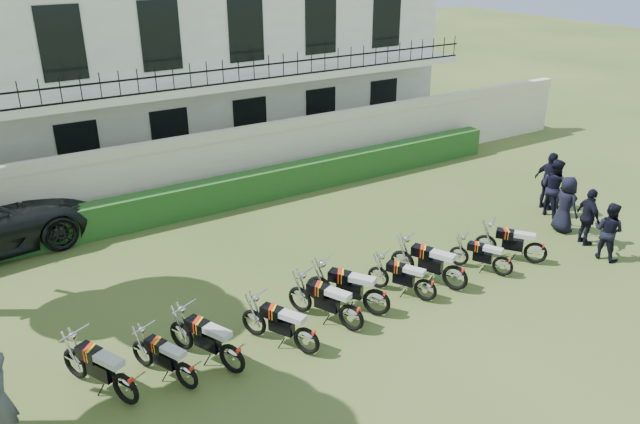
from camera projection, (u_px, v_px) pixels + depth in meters
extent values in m
plane|color=#38491D|center=(379.00, 303.00, 14.84)|extent=(100.00, 100.00, 0.00)
cube|color=beige|center=(237.00, 167.00, 20.67)|extent=(30.00, 0.30, 2.00)
cube|color=beige|center=(235.00, 133.00, 20.20)|extent=(30.00, 0.35, 0.30)
cube|color=#1E4117|center=(275.00, 182.00, 20.72)|extent=(18.00, 0.60, 1.00)
cube|color=white|center=(169.00, 62.00, 24.33)|extent=(20.00, 8.00, 7.00)
cube|color=white|center=(216.00, 84.00, 20.67)|extent=(20.00, 1.40, 0.25)
cube|color=black|center=(223.00, 69.00, 19.92)|extent=(20.00, 0.05, 0.05)
cube|color=black|center=(224.00, 83.00, 20.10)|extent=(20.00, 0.05, 0.05)
cube|color=black|center=(80.00, 156.00, 19.85)|extent=(1.30, 0.12, 2.20)
cube|color=black|center=(61.00, 43.00, 18.43)|extent=(1.30, 0.12, 2.20)
cube|color=black|center=(171.00, 141.00, 21.28)|extent=(1.30, 0.12, 2.20)
cube|color=black|center=(160.00, 35.00, 19.86)|extent=(1.30, 0.12, 2.20)
cube|color=black|center=(250.00, 128.00, 22.71)|extent=(1.30, 0.12, 2.20)
cube|color=black|center=(246.00, 29.00, 21.30)|extent=(1.30, 0.12, 2.20)
cube|color=black|center=(320.00, 116.00, 24.15)|extent=(1.30, 0.12, 2.20)
cube|color=black|center=(320.00, 23.00, 22.73)|extent=(1.30, 0.12, 2.20)
cube|color=black|center=(382.00, 106.00, 25.58)|extent=(1.30, 0.12, 2.20)
cube|color=black|center=(386.00, 18.00, 24.16)|extent=(1.30, 0.12, 2.20)
torus|color=black|center=(153.00, 404.00, 11.16)|extent=(0.38, 0.64, 0.66)
torus|color=black|center=(100.00, 377.00, 11.85)|extent=(0.38, 0.64, 0.66)
cube|color=black|center=(127.00, 384.00, 11.41)|extent=(0.44, 0.62, 0.33)
cube|color=black|center=(115.00, 367.00, 11.42)|extent=(0.47, 0.56, 0.24)
cube|color=red|center=(115.00, 366.00, 11.41)|extent=(0.27, 0.27, 0.25)
cube|color=yellow|center=(118.00, 367.00, 11.38)|extent=(0.24, 0.25, 0.25)
cube|color=#BBBBBB|center=(136.00, 375.00, 11.13)|extent=(0.50, 0.65, 0.13)
cylinder|color=silver|center=(100.00, 346.00, 11.46)|extent=(0.60, 0.32, 0.03)
torus|color=black|center=(211.00, 389.00, 11.60)|extent=(0.32, 0.56, 0.58)
torus|color=black|center=(164.00, 365.00, 12.24)|extent=(0.32, 0.56, 0.58)
cube|color=black|center=(188.00, 372.00, 11.84)|extent=(0.37, 0.55, 0.29)
cube|color=black|center=(179.00, 357.00, 11.84)|extent=(0.40, 0.49, 0.21)
cube|color=red|center=(179.00, 356.00, 11.84)|extent=(0.24, 0.23, 0.22)
cube|color=yellow|center=(181.00, 357.00, 11.81)|extent=(0.22, 0.21, 0.22)
cube|color=#BBBBBB|center=(197.00, 364.00, 11.58)|extent=(0.42, 0.57, 0.11)
cylinder|color=silver|center=(166.00, 339.00, 11.89)|extent=(0.53, 0.26, 0.03)
torus|color=black|center=(260.00, 373.00, 11.98)|extent=(0.36, 0.64, 0.65)
torus|color=black|center=(206.00, 348.00, 12.69)|extent=(0.36, 0.64, 0.65)
cube|color=black|center=(234.00, 354.00, 12.24)|extent=(0.42, 0.62, 0.32)
cube|color=black|center=(224.00, 338.00, 12.25)|extent=(0.45, 0.56, 0.24)
cube|color=red|center=(223.00, 337.00, 12.25)|extent=(0.27, 0.26, 0.25)
cube|color=yellow|center=(226.00, 338.00, 12.21)|extent=(0.24, 0.24, 0.25)
cube|color=#BBBBBB|center=(244.00, 345.00, 11.96)|extent=(0.48, 0.64, 0.13)
cylinder|color=silver|center=(209.00, 319.00, 12.30)|extent=(0.60, 0.30, 0.03)
torus|color=black|center=(335.00, 352.00, 12.61)|extent=(0.38, 0.59, 0.62)
torus|color=black|center=(280.00, 332.00, 13.22)|extent=(0.38, 0.59, 0.62)
cube|color=black|center=(309.00, 336.00, 12.83)|extent=(0.43, 0.58, 0.31)
cube|color=black|center=(299.00, 322.00, 12.82)|extent=(0.45, 0.53, 0.23)
cube|color=red|center=(299.00, 321.00, 12.82)|extent=(0.24, 0.26, 0.24)
cube|color=yellow|center=(301.00, 322.00, 12.79)|extent=(0.22, 0.24, 0.24)
cube|color=#BBBBBB|center=(320.00, 327.00, 12.57)|extent=(0.48, 0.61, 0.12)
cylinder|color=silver|center=(285.00, 305.00, 12.85)|extent=(0.56, 0.32, 0.03)
torus|color=black|center=(379.00, 329.00, 13.33)|extent=(0.36, 0.62, 0.64)
torus|color=black|center=(325.00, 309.00, 14.02)|extent=(0.36, 0.62, 0.64)
cube|color=black|center=(353.00, 313.00, 13.59)|extent=(0.42, 0.60, 0.32)
cube|color=black|center=(344.00, 299.00, 13.59)|extent=(0.45, 0.55, 0.23)
cube|color=red|center=(344.00, 299.00, 13.59)|extent=(0.26, 0.26, 0.24)
cube|color=yellow|center=(347.00, 299.00, 13.56)|extent=(0.24, 0.24, 0.24)
cube|color=#BBBBBB|center=(365.00, 304.00, 13.31)|extent=(0.47, 0.63, 0.13)
cylinder|color=silver|center=(331.00, 282.00, 13.63)|extent=(0.59, 0.30, 0.03)
torus|color=black|center=(407.00, 310.00, 13.96)|extent=(0.46, 0.61, 0.67)
torus|color=black|center=(347.00, 296.00, 14.49)|extent=(0.46, 0.61, 0.67)
cube|color=black|center=(379.00, 298.00, 14.14)|extent=(0.51, 0.61, 0.33)
cube|color=black|center=(369.00, 284.00, 14.11)|extent=(0.52, 0.57, 0.24)
cube|color=red|center=(369.00, 283.00, 14.11)|extent=(0.24, 0.29, 0.25)
cube|color=yellow|center=(372.00, 284.00, 14.08)|extent=(0.22, 0.27, 0.25)
cube|color=#BBBBBB|center=(392.00, 287.00, 13.89)|extent=(0.56, 0.65, 0.13)
cylinder|color=silver|center=(355.00, 268.00, 14.11)|extent=(0.56, 0.40, 0.03)
torus|color=black|center=(450.00, 298.00, 14.54)|extent=(0.35, 0.54, 0.58)
torus|color=black|center=(401.00, 284.00, 15.09)|extent=(0.35, 0.54, 0.58)
cube|color=black|center=(428.00, 286.00, 14.73)|extent=(0.40, 0.54, 0.28)
cube|color=black|center=(420.00, 275.00, 14.73)|extent=(0.42, 0.49, 0.21)
cube|color=red|center=(420.00, 274.00, 14.73)|extent=(0.22, 0.24, 0.22)
cube|color=yellow|center=(422.00, 275.00, 14.70)|extent=(0.20, 0.22, 0.22)
cube|color=#BBBBBB|center=(439.00, 278.00, 14.50)|extent=(0.45, 0.56, 0.11)
cylinder|color=silver|center=(408.00, 261.00, 14.75)|extent=(0.51, 0.30, 0.03)
torus|color=black|center=(483.00, 287.00, 14.88)|extent=(0.37, 0.65, 0.67)
torus|color=black|center=(428.00, 271.00, 15.60)|extent=(0.37, 0.65, 0.67)
cube|color=black|center=(458.00, 274.00, 15.15)|extent=(0.44, 0.63, 0.33)
cube|color=black|center=(449.00, 260.00, 15.15)|extent=(0.47, 0.57, 0.24)
cube|color=red|center=(449.00, 260.00, 15.15)|extent=(0.27, 0.27, 0.25)
cube|color=yellow|center=(451.00, 260.00, 15.12)|extent=(0.25, 0.25, 0.25)
cube|color=#BBBBBB|center=(471.00, 264.00, 14.86)|extent=(0.50, 0.66, 0.13)
cylinder|color=silver|center=(436.00, 244.00, 15.20)|extent=(0.61, 0.31, 0.03)
torus|color=black|center=(525.00, 273.00, 15.65)|extent=(0.33, 0.51, 0.54)
torus|color=black|center=(480.00, 262.00, 16.17)|extent=(0.33, 0.51, 0.54)
cube|color=black|center=(505.00, 263.00, 15.83)|extent=(0.38, 0.50, 0.27)
cube|color=black|center=(498.00, 253.00, 15.83)|extent=(0.39, 0.46, 0.20)
cube|color=red|center=(498.00, 252.00, 15.82)|extent=(0.21, 0.23, 0.20)
cube|color=yellow|center=(500.00, 253.00, 15.80)|extent=(0.19, 0.21, 0.20)
cube|color=#BBBBBB|center=(516.00, 256.00, 15.61)|extent=(0.42, 0.53, 0.11)
cylinder|color=silver|center=(488.00, 241.00, 15.85)|extent=(0.48, 0.28, 0.03)
torus|color=black|center=(561.00, 258.00, 16.29)|extent=(0.44, 0.54, 0.61)
torus|color=black|center=(510.00, 250.00, 16.71)|extent=(0.44, 0.54, 0.61)
cube|color=black|center=(538.00, 249.00, 16.43)|extent=(0.48, 0.54, 0.30)
cube|color=black|center=(530.00, 239.00, 16.39)|extent=(0.48, 0.51, 0.22)
cube|color=red|center=(530.00, 238.00, 16.39)|extent=(0.21, 0.27, 0.23)
cube|color=yellow|center=(533.00, 239.00, 16.37)|extent=(0.19, 0.25, 0.23)
cube|color=#BBBBBB|center=(550.00, 240.00, 16.21)|extent=(0.53, 0.58, 0.12)
cylinder|color=silver|center=(519.00, 226.00, 16.37)|extent=(0.49, 0.39, 0.03)
imported|color=#505155|center=(0.00, 401.00, 10.35)|extent=(0.59, 0.76, 1.87)
imported|color=black|center=(608.00, 231.00, 16.61)|extent=(0.75, 0.88, 1.61)
imported|color=black|center=(588.00, 217.00, 17.37)|extent=(0.71, 1.05, 1.66)
imported|color=black|center=(566.00, 204.00, 18.15)|extent=(0.64, 0.89, 1.70)
imported|color=black|center=(554.00, 187.00, 19.21)|extent=(0.70, 0.89, 1.82)
imported|color=black|center=(550.00, 181.00, 19.61)|extent=(0.50, 1.11, 1.87)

